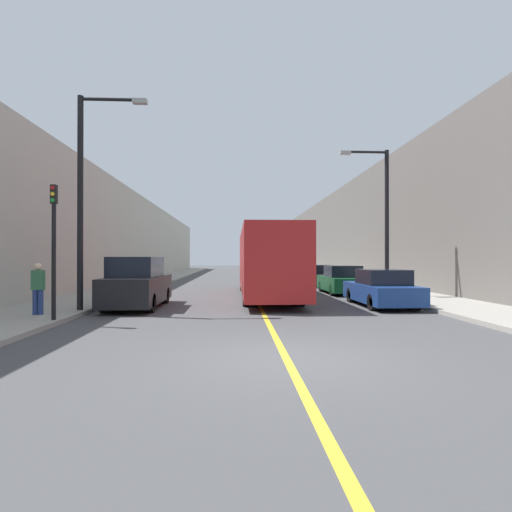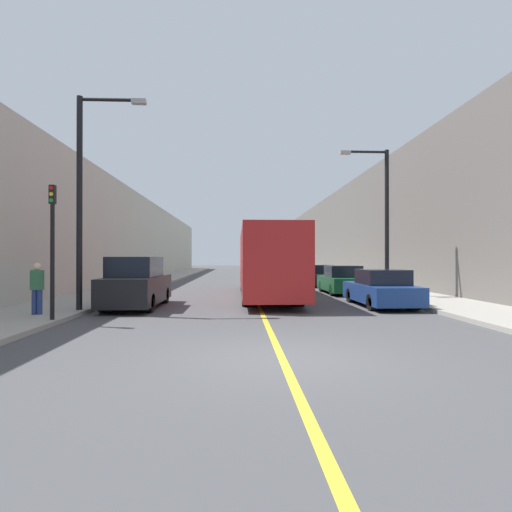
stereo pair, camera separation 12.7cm
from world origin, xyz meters
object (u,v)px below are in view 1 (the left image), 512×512
car_right_mid (342,281)px  pedestrian (38,288)px  traffic_light (54,246)px  parked_suv_left (138,284)px  car_right_far (318,276)px  street_lamp_left (86,188)px  street_lamp_right (383,212)px  bus (266,262)px  car_right_near (381,289)px

car_right_mid → pedestrian: pedestrian is taller
traffic_light → parked_suv_left: bearing=69.4°
parked_suv_left → car_right_far: 15.22m
street_lamp_left → street_lamp_right: bearing=21.4°
traffic_light → bus: bearing=49.8°
traffic_light → car_right_near: bearing=19.4°
bus → traffic_light: (-6.81, -8.07, 0.53)m
car_right_mid → traffic_light: size_ratio=1.08×
bus → car_right_near: bus is taller
street_lamp_left → street_lamp_right: street_lamp_left is taller
car_right_far → traffic_light: (-11.03, -15.72, 1.62)m
parked_suv_left → car_right_near: (9.68, 0.05, -0.24)m
street_lamp_left → street_lamp_right: (12.27, 4.81, -0.21)m
parked_suv_left → street_lamp_right: bearing=16.1°
car_right_far → parked_suv_left: bearing=-128.9°
car_right_near → car_right_far: 11.79m
parked_suv_left → car_right_near: 9.68m
bus → street_lamp_right: street_lamp_right is taller
street_lamp_right → traffic_light: bearing=-150.3°
car_right_near → street_lamp_left: 11.76m
car_right_near → car_right_mid: size_ratio=1.05×
car_right_near → street_lamp_right: bearing=68.4°
traffic_light → street_lamp_right: bearing=29.7°
car_right_far → street_lamp_right: 9.45m
car_right_mid → street_lamp_left: (-10.96, -7.34, 3.67)m
street_lamp_left → pedestrian: bearing=-134.3°
bus → pedestrian: (-7.79, -6.95, -0.76)m
street_lamp_right → traffic_light: size_ratio=1.79×
parked_suv_left → car_right_mid: 11.16m
car_right_mid → car_right_far: 6.15m
car_right_far → street_lamp_left: size_ratio=0.61×
bus → street_lamp_left: (-6.71, -5.84, 2.60)m
street_lamp_left → pedestrian: 3.70m
bus → car_right_near: size_ratio=2.81×
parked_suv_left → car_right_mid: bearing=30.6°
bus → street_lamp_left: size_ratio=1.69×
street_lamp_right → car_right_near: bearing=-111.6°
car_right_far → street_lamp_right: size_ratio=0.64×
car_right_mid → traffic_light: traffic_light is taller
parked_suv_left → car_right_near: size_ratio=1.07×
traffic_light → pedestrian: (-0.98, 1.12, -1.29)m
car_right_near → car_right_far: car_right_near is taller
street_lamp_right → pedestrian: size_ratio=4.29×
car_right_near → street_lamp_right: 4.82m
parked_suv_left → car_right_mid: (9.60, 5.69, -0.22)m
parked_suv_left → traffic_light: size_ratio=1.21×
bus → car_right_near: bearing=-43.7°
car_right_far → street_lamp_right: bearing=-81.2°
pedestrian → traffic_light: bearing=-48.8°
parked_suv_left → car_right_far: parked_suv_left is taller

